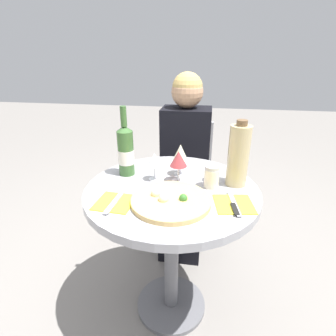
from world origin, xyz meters
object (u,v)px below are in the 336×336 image
at_px(pizza_large, 170,200).
at_px(wine_bottle, 126,151).
at_px(tall_carafe, 238,155).
at_px(dining_table, 172,215).
at_px(chair_behind_diner, 185,181).
at_px(seated_diner, 183,172).

xyz_separation_m(pizza_large, wine_bottle, (-0.26, 0.24, 0.11)).
relative_size(wine_bottle, tall_carafe, 1.13).
height_order(dining_table, pizza_large, pizza_large).
bearing_deg(chair_behind_diner, seated_diner, 90.00).
relative_size(chair_behind_diner, pizza_large, 2.65).
height_order(chair_behind_diner, pizza_large, chair_behind_diner).
relative_size(pizza_large, wine_bottle, 0.96).
height_order(chair_behind_diner, wine_bottle, wine_bottle).
relative_size(dining_table, pizza_large, 2.42).
xyz_separation_m(chair_behind_diner, pizza_large, (0.02, -0.86, 0.33)).
xyz_separation_m(seated_diner, pizza_large, (0.02, -0.73, 0.20)).
relative_size(dining_table, tall_carafe, 2.61).
height_order(dining_table, wine_bottle, wine_bottle).
bearing_deg(chair_behind_diner, dining_table, 90.29).
height_order(pizza_large, tall_carafe, tall_carafe).
distance_m(dining_table, wine_bottle, 0.38).
bearing_deg(tall_carafe, chair_behind_diner, 114.04).
height_order(seated_diner, pizza_large, seated_diner).
bearing_deg(wine_bottle, chair_behind_diner, 68.91).
relative_size(seated_diner, wine_bottle, 3.58).
bearing_deg(pizza_large, chair_behind_diner, 91.15).
bearing_deg(dining_table, wine_bottle, 155.97).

